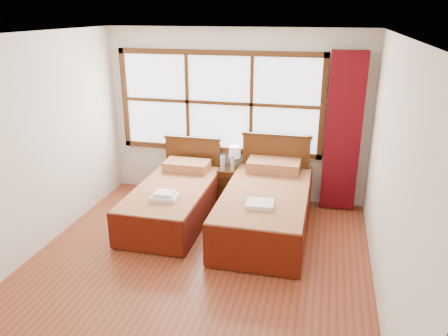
# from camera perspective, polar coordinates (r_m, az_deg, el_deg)

# --- Properties ---
(floor) EXTENTS (4.50, 4.50, 0.00)m
(floor) POSITION_cam_1_polar(r_m,az_deg,el_deg) (5.20, -3.93, -13.05)
(floor) COLOR brown
(floor) RESTS_ON ground
(ceiling) EXTENTS (4.50, 4.50, 0.00)m
(ceiling) POSITION_cam_1_polar(r_m,az_deg,el_deg) (4.37, -4.77, 16.90)
(ceiling) COLOR white
(ceiling) RESTS_ON wall_back
(wall_back) EXTENTS (4.00, 0.00, 4.00)m
(wall_back) POSITION_cam_1_polar(r_m,az_deg,el_deg) (6.71, 1.53, 6.81)
(wall_back) COLOR silver
(wall_back) RESTS_ON floor
(wall_left) EXTENTS (0.00, 4.50, 4.50)m
(wall_left) POSITION_cam_1_polar(r_m,az_deg,el_deg) (5.55, -24.43, 2.14)
(wall_left) COLOR silver
(wall_left) RESTS_ON floor
(wall_right) EXTENTS (0.00, 4.50, 4.50)m
(wall_right) POSITION_cam_1_polar(r_m,az_deg,el_deg) (4.47, 20.97, -1.43)
(wall_right) COLOR silver
(wall_right) RESTS_ON floor
(window) EXTENTS (3.16, 0.06, 1.56)m
(window) POSITION_cam_1_polar(r_m,az_deg,el_deg) (6.69, -0.64, 8.52)
(window) COLOR white
(window) RESTS_ON wall_back
(curtain) EXTENTS (0.50, 0.16, 2.30)m
(curtain) POSITION_cam_1_polar(r_m,az_deg,el_deg) (6.48, 15.28, 4.42)
(curtain) COLOR #600910
(curtain) RESTS_ON wall_back
(bed_left) EXTENTS (0.99, 2.01, 0.96)m
(bed_left) POSITION_cam_1_polar(r_m,az_deg,el_deg) (6.25, -6.56, -4.11)
(bed_left) COLOR #40230D
(bed_left) RESTS_ON floor
(bed_right) EXTENTS (1.12, 2.16, 1.09)m
(bed_right) POSITION_cam_1_polar(r_m,az_deg,el_deg) (5.94, 5.50, -5.00)
(bed_right) COLOR #40230D
(bed_right) RESTS_ON floor
(nightstand) EXTENTS (0.40, 0.40, 0.53)m
(nightstand) POSITION_cam_1_polar(r_m,az_deg,el_deg) (6.79, 0.97, -2.19)
(nightstand) COLOR #4C2910
(nightstand) RESTS_ON floor
(towels_left) EXTENTS (0.35, 0.31, 0.10)m
(towels_left) POSITION_cam_1_polar(r_m,az_deg,el_deg) (5.73, -7.76, -3.62)
(towels_left) COLOR white
(towels_left) RESTS_ON bed_left
(towels_right) EXTENTS (0.35, 0.31, 0.05)m
(towels_right) POSITION_cam_1_polar(r_m,az_deg,el_deg) (5.34, 4.70, -4.70)
(towels_right) COLOR white
(towels_right) RESTS_ON bed_right
(lamp) EXTENTS (0.17, 0.17, 0.34)m
(lamp) POSITION_cam_1_polar(r_m,az_deg,el_deg) (6.67, 1.40, 2.03)
(lamp) COLOR gold
(lamp) RESTS_ON nightstand
(bottle_near) EXTENTS (0.07, 0.07, 0.26)m
(bottle_near) POSITION_cam_1_polar(r_m,az_deg,el_deg) (6.58, -0.19, 0.63)
(bottle_near) COLOR #A7BED7
(bottle_near) RESTS_ON nightstand
(bottle_far) EXTENTS (0.06, 0.06, 0.22)m
(bottle_far) POSITION_cam_1_polar(r_m,az_deg,el_deg) (6.59, 1.10, 0.52)
(bottle_far) COLOR #A7BED7
(bottle_far) RESTS_ON nightstand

